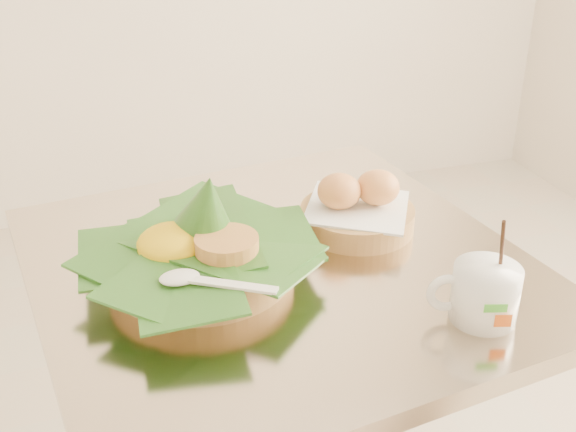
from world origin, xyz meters
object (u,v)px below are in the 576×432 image
object	(u,v)px
cafe_table	(280,377)
coffee_mug	(483,292)
rice_basket	(200,247)
bread_basket	(357,209)

from	to	relation	value
cafe_table	coffee_mug	distance (m)	0.40
rice_basket	cafe_table	bearing A→B (deg)	-0.38
bread_basket	coffee_mug	size ratio (longest dim) A/B	1.40
cafe_table	coffee_mug	bearing A→B (deg)	-46.77
rice_basket	coffee_mug	distance (m)	0.39
cafe_table	bread_basket	world-z (taller)	bread_basket
rice_basket	bread_basket	xyz separation A→B (m)	(0.27, 0.06, -0.01)
rice_basket	coffee_mug	size ratio (longest dim) A/B	2.21
cafe_table	bread_basket	xyz separation A→B (m)	(0.15, 0.06, 0.25)
rice_basket	coffee_mug	xyz separation A→B (m)	(0.32, -0.22, -0.00)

